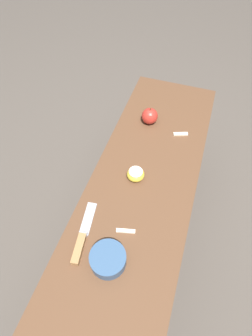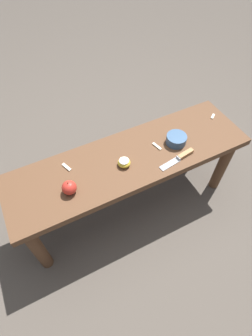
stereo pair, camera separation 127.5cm
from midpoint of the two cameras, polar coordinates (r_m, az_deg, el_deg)
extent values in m
plane|color=#4C443D|center=(1.45, 16.59, -37.93)|extent=(8.00, 8.00, 0.00)
cube|color=brown|center=(1.00, 24.34, -38.00)|extent=(1.31, 0.38, 0.04)
cylinder|color=brown|center=(1.42, 27.49, -13.64)|extent=(0.06, 0.06, 0.44)
cylinder|color=brown|center=(1.36, 16.96, -11.41)|extent=(0.06, 0.06, 0.44)
cube|color=#9EA0A5|center=(0.95, 13.21, -46.57)|extent=(0.12, 0.05, 0.00)
cube|color=#9EA0A5|center=(0.96, 13.12, -50.10)|extent=(0.02, 0.03, 0.02)
cube|color=#9E7042|center=(0.97, 12.95, -52.86)|extent=(0.10, 0.04, 0.02)
sphere|color=red|center=(1.01, 23.17, -17.48)|extent=(0.07, 0.07, 0.07)
cylinder|color=#4C3319|center=(0.97, 23.90, -16.74)|extent=(0.00, 0.00, 0.01)
ellipsoid|color=gold|center=(0.96, 23.29, -34.79)|extent=(0.06, 0.06, 0.04)
cylinder|color=silver|center=(0.94, 23.69, -34.72)|extent=(0.05, 0.05, 0.00)
cube|color=silver|center=(1.07, 30.37, -20.89)|extent=(0.03, 0.06, 0.01)
cube|color=silver|center=(0.99, 24.15, -47.37)|extent=(0.03, 0.06, 0.01)
cylinder|color=#335175|center=(0.98, 22.55, -53.75)|extent=(0.11, 0.11, 0.05)
camera|label=1|loc=(0.64, 130.32, -55.35)|focal=28.00mm
camera|label=2|loc=(0.64, -49.68, 55.35)|focal=28.00mm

